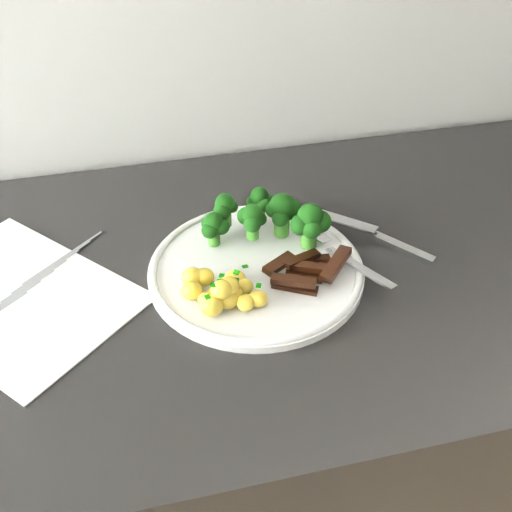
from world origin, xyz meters
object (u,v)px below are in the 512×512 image
at_px(broccoli, 270,216).
at_px(potatoes, 221,291).
at_px(plate, 256,269).
at_px(knife, 383,239).
at_px(recipe_paper, 16,297).
at_px(fork, 346,257).
at_px(counter, 246,470).
at_px(beef_strips, 306,269).

xyz_separation_m(broccoli, potatoes, (-0.09, -0.11, -0.03)).
bearing_deg(plate, knife, 6.11).
distance_m(recipe_paper, potatoes, 0.26).
relative_size(recipe_paper, potatoes, 3.53).
height_order(fork, knife, fork).
distance_m(counter, recipe_paper, 0.55).
distance_m(plate, fork, 0.12).
xyz_separation_m(plate, beef_strips, (0.06, -0.03, 0.01)).
bearing_deg(knife, potatoes, -164.01).
distance_m(counter, broccoli, 0.52).
height_order(recipe_paper, knife, knife).
bearing_deg(potatoes, knife, 15.99).
relative_size(counter, broccoli, 14.42).
distance_m(recipe_paper, knife, 0.50).
bearing_deg(recipe_paper, counter, -4.51).
relative_size(counter, potatoes, 24.26).
xyz_separation_m(counter, fork, (0.14, -0.02, 0.48)).
distance_m(counter, knife, 0.52).
xyz_separation_m(broccoli, fork, (0.09, -0.07, -0.03)).
relative_size(beef_strips, fork, 0.73).
bearing_deg(beef_strips, plate, 152.65).
bearing_deg(beef_strips, fork, 13.01).
bearing_deg(plate, broccoli, 59.70).
xyz_separation_m(potatoes, beef_strips, (0.12, 0.02, -0.00)).
relative_size(recipe_paper, broccoli, 2.10).
height_order(potatoes, beef_strips, potatoes).
height_order(counter, beef_strips, beef_strips).
relative_size(plate, potatoes, 2.79).
bearing_deg(potatoes, plate, 41.69).
bearing_deg(counter, recipe_paper, 175.49).
height_order(plate, knife, knife).
distance_m(beef_strips, knife, 0.14).
height_order(plate, fork, fork).
height_order(counter, recipe_paper, recipe_paper).
height_order(potatoes, knife, potatoes).
distance_m(potatoes, knife, 0.25).
bearing_deg(recipe_paper, plate, -4.71).
height_order(recipe_paper, plate, plate).
relative_size(potatoes, beef_strips, 0.82).
xyz_separation_m(recipe_paper, fork, (0.43, -0.04, 0.02)).
xyz_separation_m(recipe_paper, potatoes, (0.25, -0.08, 0.02)).
height_order(counter, plate, plate).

